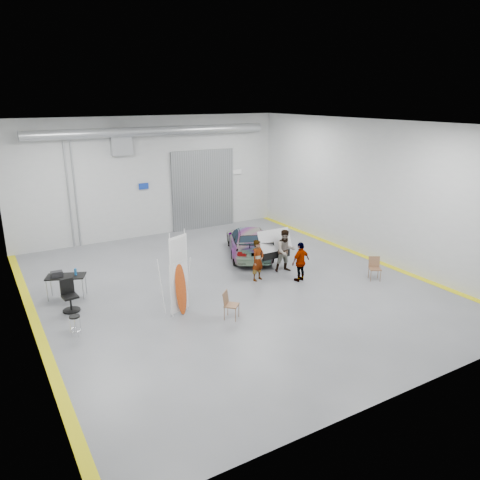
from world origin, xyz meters
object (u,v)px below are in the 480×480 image
folding_chair_far (374,273)px  office_chair (70,298)px  sedan_car (249,241)px  shop_stool (75,326)px  work_table (63,276)px  person_a (258,260)px  folding_chair_near (231,310)px  person_c (301,262)px  person_b (286,251)px  surfboard_display (178,282)px

folding_chair_far → office_chair: 11.28m
sedan_car → shop_stool: bearing=49.2°
sedan_car → work_table: sedan_car is taller
person_a → office_chair: bearing=155.2°
folding_chair_near → sedan_car: bearing=9.7°
sedan_car → person_c: bearing=116.3°
shop_stool → person_c: bearing=0.8°
sedan_car → office_chair: (-8.18, -1.92, -0.17)m
folding_chair_near → work_table: 6.19m
person_c → office_chair: (-8.27, 1.75, -0.31)m
sedan_car → person_b: person_b is taller
person_b → work_table: 8.51m
surfboard_display → shop_stool: surfboard_display is taller
person_c → shop_stool: size_ratio=2.40×
sedan_car → person_a: 3.06m
person_c → shop_stool: 8.51m
person_a → person_b: size_ratio=0.92×
person_a → surfboard_display: 4.09m
surfboard_display → folding_chair_far: bearing=-29.8°
person_c → shop_stool: (-8.49, -0.11, -0.46)m
person_a → shop_stool: bearing=170.4°
sedan_car → office_chair: sedan_car is taller
person_b → office_chair: bearing=-169.6°
person_b → folding_chair_near: 4.81m
person_a → folding_chair_far: person_a is taller
person_a → person_b: (1.49, 0.24, 0.07)m
folding_chair_far → surfboard_display: bearing=-155.5°
folding_chair_far → shop_stool: (-11.05, 1.28, 0.04)m
person_b → shop_stool: bearing=-157.1°
shop_stool → work_table: bearing=84.9°
person_b → surfboard_display: surfboard_display is taller
folding_chair_far → work_table: 11.63m
surfboard_display → office_chair: surfboard_display is taller
surfboard_display → office_chair: bearing=122.7°
person_c → folding_chair_far: bearing=141.2°
person_a → person_c: person_a is taller
shop_stool → work_table: 3.10m
shop_stool → sedan_car: bearing=24.3°
person_a → surfboard_display: surfboard_display is taller
person_c → shop_stool: bearing=-9.5°
person_b → shop_stool: (-8.59, -1.26, -0.56)m
surfboard_display → folding_chair_near: surfboard_display is taller
person_c → folding_chair_far: person_c is taller
person_a → folding_chair_far: 4.59m
person_b → work_table: bearing=-177.5°
person_c → folding_chair_far: (2.56, -1.39, -0.50)m
folding_chair_near → shop_stool: 4.79m
person_c → office_chair: size_ratio=1.45×
sedan_car → surfboard_display: surfboard_display is taller
shop_stool → work_table: (0.27, 3.04, 0.51)m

